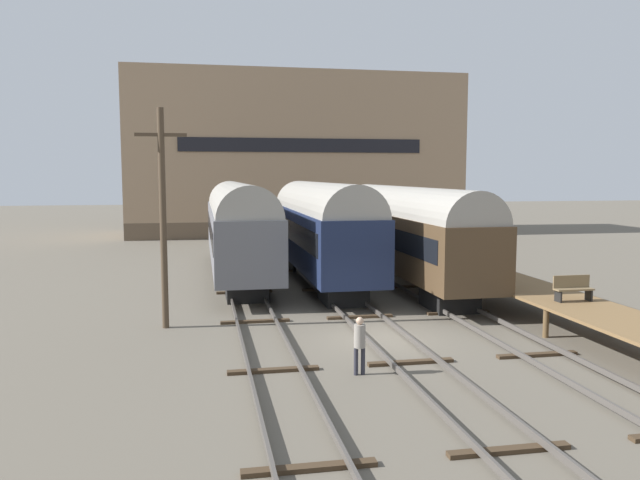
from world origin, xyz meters
name	(u,v)px	position (x,y,z in m)	size (l,w,h in m)	color
ground_plane	(382,338)	(0.00, 0.00, 0.00)	(200.00, 200.00, 0.00)	#60594C
track_left	(263,340)	(-4.07, 0.00, 0.14)	(2.60, 60.00, 0.26)	#4C4742
track_middle	(382,334)	(0.00, 0.00, 0.14)	(2.60, 60.00, 0.26)	#4C4742
track_right	(492,328)	(4.07, 0.00, 0.14)	(2.60, 60.00, 0.26)	#4C4742
train_car_grey	(238,224)	(-4.07, 13.66, 2.93)	(2.97, 18.46, 5.13)	black
train_car_brown	(408,230)	(4.07, 9.30, 2.84)	(2.85, 16.45, 4.97)	black
train_car_navy	(321,226)	(0.00, 10.93, 2.93)	(3.00, 15.24, 5.17)	black
station_platform	(580,307)	(6.79, -0.99, 1.01)	(2.81, 15.51, 1.09)	brown
bench	(573,287)	(6.90, -0.36, 1.58)	(1.40, 0.40, 0.91)	brown
person_worker	(360,340)	(-1.74, -3.69, 0.98)	(0.32, 0.32, 1.64)	#282833
utility_pole	(163,215)	(-7.33, 2.84, 4.11)	(1.80, 0.24, 7.90)	#473828
warehouse_building	(294,156)	(2.82, 39.26, 7.37)	(30.51, 10.30, 14.73)	brown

